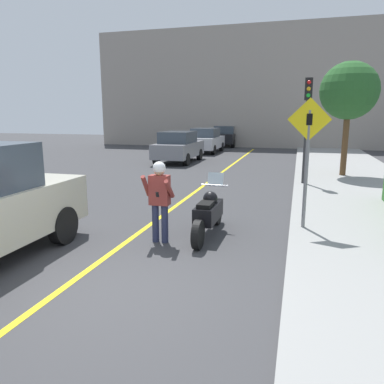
% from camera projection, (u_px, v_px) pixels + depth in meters
% --- Properties ---
extents(ground_plane, '(80.00, 80.00, 0.00)m').
position_uv_depth(ground_plane, '(104.00, 289.00, 5.61)').
color(ground_plane, '#38383A').
extents(road_center_line, '(0.12, 36.00, 0.01)m').
position_uv_depth(road_center_line, '(184.00, 200.00, 11.42)').
color(road_center_line, yellow).
rests_on(road_center_line, ground).
extents(building_backdrop, '(28.00, 1.20, 9.32)m').
position_uv_depth(building_backdrop, '(266.00, 87.00, 29.16)').
color(building_backdrop, gray).
rests_on(building_backdrop, ground).
extents(motorcycle, '(0.62, 2.31, 1.28)m').
position_uv_depth(motorcycle, '(209.00, 213.00, 8.02)').
color(motorcycle, black).
rests_on(motorcycle, ground).
extents(person_biker, '(0.59, 0.46, 1.66)m').
position_uv_depth(person_biker, '(159.00, 194.00, 7.48)').
color(person_biker, '#282D4C').
rests_on(person_biker, ground).
extents(crossing_sign, '(0.91, 0.08, 2.82)m').
position_uv_depth(crossing_sign, '(307.00, 151.00, 8.02)').
color(crossing_sign, slate).
rests_on(crossing_sign, sidewalk_curb).
extents(traffic_light, '(0.26, 0.30, 3.72)m').
position_uv_depth(traffic_light, '(307.00, 111.00, 13.21)').
color(traffic_light, '#2D2D30').
rests_on(traffic_light, sidewalk_curb).
extents(street_tree, '(2.29, 2.29, 4.55)m').
position_uv_depth(street_tree, '(349.00, 91.00, 14.89)').
color(street_tree, brown).
rests_on(street_tree, sidewalk_curb).
extents(parked_car_grey, '(1.88, 4.20, 1.68)m').
position_uv_depth(parked_car_grey, '(179.00, 147.00, 20.45)').
color(parked_car_grey, black).
rests_on(parked_car_grey, ground).
extents(parked_car_silver, '(1.88, 4.20, 1.68)m').
position_uv_depth(parked_car_silver, '(206.00, 140.00, 25.68)').
color(parked_car_silver, black).
rests_on(parked_car_silver, ground).
extents(parked_car_black, '(1.88, 4.20, 1.68)m').
position_uv_depth(parked_car_black, '(226.00, 136.00, 30.92)').
color(parked_car_black, black).
rests_on(parked_car_black, ground).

